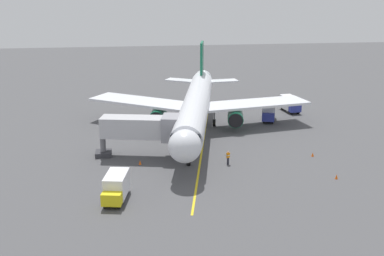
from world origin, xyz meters
The scene contains 11 objects.
ground_plane centered at (0.00, 0.00, 0.00)m, with size 220.00×220.00×0.00m, color #4C4C4F.
apron_lead_in_line centered at (1.12, 6.52, 0.01)m, with size 0.24×40.00×0.01m, color yellow.
airplane centered at (1.06, 0.24, 4.00)m, with size 33.96×39.99×11.50m.
jet_bridge centered at (8.77, 10.08, 3.76)m, with size 11.50×5.11×5.40m.
ground_crew_marshaller centered at (-0.64, 14.05, 0.89)m, with size 0.47×0.41×1.71m.
box_truck_near_nose centered at (-11.33, -3.73, 1.39)m, with size 3.29×4.98×2.62m.
box_truck_portside centered at (-16.74, -8.55, 1.39)m, with size 2.48×4.80×2.62m.
box_truck_starboard_side centered at (12.46, 21.73, 1.39)m, with size 2.84×4.90×2.62m.
safety_cone_nose_left centered at (9.80, 12.53, 0.28)m, with size 0.32×0.32×0.55m, color #F2590F.
safety_cone_nose_right centered at (-11.58, 20.05, 0.28)m, with size 0.32×0.32×0.55m, color #F2590F.
safety_cone_wing_port centered at (-11.81, 12.96, 0.28)m, with size 0.32×0.32×0.55m, color #F2590F.
Camera 1 is at (10.89, 62.57, 19.82)m, focal length 41.54 mm.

